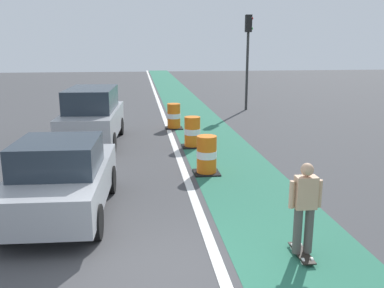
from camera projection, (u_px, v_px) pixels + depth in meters
name	position (u px, v px, depth m)	size (l,w,h in m)	color
ground_plane	(165.00, 272.00, 6.76)	(100.00, 100.00, 0.00)	#424244
bike_lane_strip	(201.00, 126.00, 18.63)	(2.50, 80.00, 0.01)	#286B51
lane_divider_stripe	(168.00, 127.00, 18.44)	(0.20, 80.00, 0.01)	silver
skateboarder_on_lane	(305.00, 207.00, 7.05)	(0.57, 0.80, 1.69)	black
parked_sedan_nearest	(62.00, 178.00, 8.83)	(2.07, 4.18, 1.70)	#9EA0A5
parked_suv_second	(92.00, 115.00, 15.32)	(2.13, 4.70, 2.04)	#9EA0A5
traffic_barrel_front	(207.00, 155.00, 11.78)	(0.73, 0.73, 1.09)	orange
traffic_barrel_mid	(192.00, 132.00, 14.83)	(0.73, 0.73, 1.09)	orange
traffic_barrel_back	(174.00, 116.00, 18.05)	(0.73, 0.73, 1.09)	orange
traffic_light_corner	(248.00, 46.00, 22.51)	(0.41, 0.32, 5.10)	#2D2D2D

